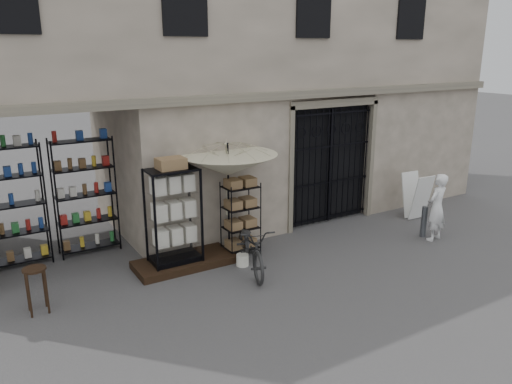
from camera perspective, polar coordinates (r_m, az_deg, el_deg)
ground at (r=10.23m, az=8.00°, el=-8.52°), size 80.00×80.00×0.00m
main_building at (r=12.65m, az=-3.11°, el=17.28°), size 14.00×4.00×9.00m
shop_recess at (r=10.43m, az=-21.91°, el=-0.28°), size 3.00×1.70×3.00m
shop_shelving at (r=10.97m, az=-22.48°, el=-0.94°), size 2.70×0.50×2.50m
iron_gate at (r=12.48m, az=7.99°, el=3.28°), size 2.50×0.21×3.00m
step_platform at (r=10.28m, az=-8.18°, el=-7.93°), size 2.00×0.90×0.15m
display_cabinet at (r=9.87m, az=-9.37°, el=-3.25°), size 0.98×0.66×2.04m
wire_rack at (r=10.51m, az=-1.77°, el=-3.14°), size 0.83×0.73×1.58m
market_umbrella at (r=10.15m, az=-3.24°, el=3.81°), size 2.18×2.20×2.89m
white_bucket at (r=10.17m, az=-1.56°, el=-7.77°), size 0.26×0.26×0.24m
bicycle at (r=10.00m, az=-0.53°, el=-8.93°), size 0.90×1.13×1.87m
wooden_stool at (r=9.11m, az=-23.78°, el=-10.12°), size 0.44×0.44×0.79m
steel_bollard at (r=12.23m, az=18.63°, el=-3.23°), size 0.17×0.17×0.73m
shopkeeper at (r=12.24m, az=19.60°, el=-5.12°), size 0.89×1.64×0.37m
easel_sign at (r=13.41m, az=17.86°, el=-0.44°), size 0.58×0.66×1.16m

